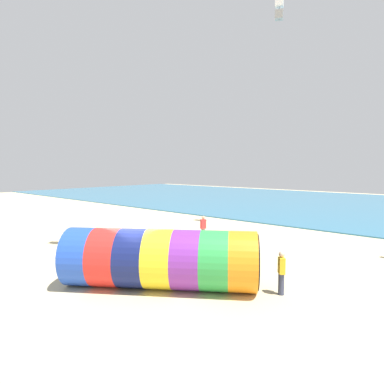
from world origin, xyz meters
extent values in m
plane|color=#CCBA8C|center=(0.00, 0.00, 0.00)|extent=(120.00, 120.00, 0.00)
cube|color=teal|center=(0.00, 37.06, 0.05)|extent=(120.00, 40.00, 0.10)
cylinder|color=blue|center=(-1.46, -1.84, 1.23)|extent=(2.34, 2.68, 2.47)
cylinder|color=red|center=(-0.53, -1.19, 1.23)|extent=(2.34, 2.68, 2.47)
cylinder|color=navy|center=(0.41, -0.54, 1.23)|extent=(2.34, 2.68, 2.47)
cylinder|color=yellow|center=(1.35, 0.11, 1.23)|extent=(2.34, 2.68, 2.47)
cylinder|color=purple|center=(2.28, 0.76, 1.23)|extent=(2.34, 2.68, 2.47)
cylinder|color=green|center=(3.22, 1.41, 1.23)|extent=(2.34, 2.68, 2.47)
cylinder|color=orange|center=(4.16, 2.06, 1.23)|extent=(2.34, 2.68, 2.47)
cylinder|color=black|center=(4.64, 2.40, 1.23)|extent=(1.34, 1.90, 2.27)
cylinder|color=#383D56|center=(5.51, 2.78, 0.43)|extent=(0.24, 0.24, 0.86)
cube|color=yellow|center=(5.51, 2.78, 1.18)|extent=(0.40, 0.41, 0.64)
sphere|color=beige|center=(5.51, 2.78, 1.64)|extent=(0.23, 0.23, 0.23)
cube|color=white|center=(-1.76, 15.87, 17.96)|extent=(0.80, 0.80, 0.66)
cube|color=gray|center=(-1.76, 15.87, 16.98)|extent=(0.80, 0.80, 0.66)
cylinder|color=black|center=(-1.76, 15.87, 17.47)|extent=(0.02, 0.02, 1.75)
cylinder|color=#726651|center=(-3.15, 8.29, 0.42)|extent=(0.24, 0.24, 0.85)
cube|color=red|center=(-3.15, 8.29, 1.16)|extent=(0.34, 0.42, 0.63)
sphere|color=tan|center=(-3.15, 8.29, 1.61)|extent=(0.23, 0.23, 0.23)
camera|label=1|loc=(11.72, -9.47, 5.10)|focal=32.00mm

